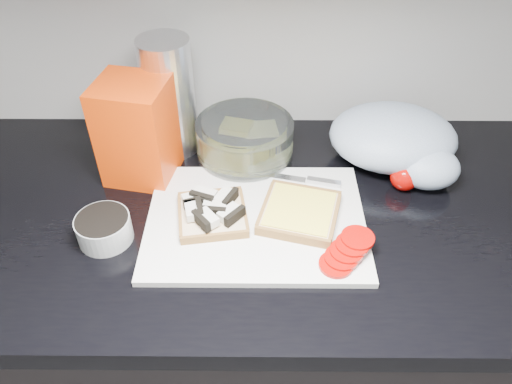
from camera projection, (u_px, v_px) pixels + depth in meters
base_cabinet at (263, 340)px, 1.27m from camera, size 3.50×0.60×0.86m
countertop at (265, 213)px, 0.97m from camera, size 3.50×0.64×0.04m
cutting_board at (256, 221)px, 0.92m from camera, size 0.40×0.30×0.01m
bread_left at (212, 212)px, 0.91m from camera, size 0.14×0.14×0.04m
bread_right at (299, 212)px, 0.92m from camera, size 0.17×0.17×0.02m
tomato_slices at (347, 251)px, 0.84m from camera, size 0.12×0.12×0.02m
knife at (301, 179)px, 1.00m from camera, size 0.21×0.06×0.01m
seed_tub at (104, 228)px, 0.88m from camera, size 0.10×0.10×0.05m
tub_lid at (179, 185)px, 1.00m from camera, size 0.12×0.12×0.01m
glass_bowl at (245, 141)px, 1.05m from camera, size 0.20×0.20×0.09m
bread_bag at (138, 131)px, 0.97m from camera, size 0.15×0.15×0.21m
steel_canister at (169, 97)px, 1.02m from camera, size 0.10×0.10×0.25m
grocery_bag at (397, 141)px, 1.03m from camera, size 0.28×0.25×0.12m
whole_tomatoes at (405, 177)px, 0.98m from camera, size 0.06×0.06×0.06m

